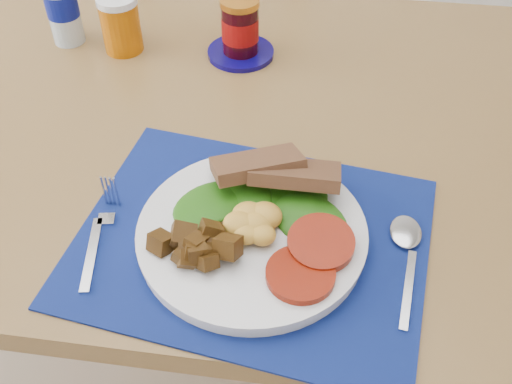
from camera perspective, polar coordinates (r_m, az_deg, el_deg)
table at (r=1.10m, az=-9.97°, el=4.40°), size 1.40×0.90×0.75m
chair_far at (r=1.68m, az=-2.61°, el=17.77°), size 0.45×0.43×1.20m
placemat at (r=0.81m, az=-0.39°, el=-4.58°), size 0.51×0.42×0.00m
breakfast_plate at (r=0.79m, az=-0.87°, el=-3.69°), size 0.30×0.30×0.07m
fork at (r=0.84m, az=-14.53°, el=-3.65°), size 0.03×0.18×0.00m
spoon at (r=0.82m, az=14.10°, el=-5.30°), size 0.04×0.19×0.01m
juice_glass at (r=1.18m, az=-12.75°, el=15.21°), size 0.07×0.07×0.10m
jam_on_saucer at (r=1.14m, az=-1.51°, el=15.07°), size 0.13×0.13×0.11m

